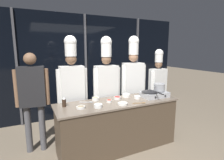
# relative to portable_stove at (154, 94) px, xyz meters

# --- Properties ---
(ground_plane) EXTENTS (24.00, 24.00, 0.00)m
(ground_plane) POSITION_rel_portable_stove_xyz_m (-0.78, 0.05, -0.94)
(ground_plane) COLOR #7F705B
(window_wall_back) EXTENTS (5.78, 0.09, 2.70)m
(window_wall_back) POSITION_rel_portable_stove_xyz_m (-0.78, 1.95, 0.41)
(window_wall_back) COLOR black
(window_wall_back) RESTS_ON ground_plane
(demo_counter) EXTENTS (2.21, 0.70, 0.89)m
(demo_counter) POSITION_rel_portable_stove_xyz_m (-0.78, 0.05, -0.50)
(demo_counter) COLOR #4C3D2D
(demo_counter) RESTS_ON ground_plane
(portable_stove) EXTENTS (0.51, 0.35, 0.11)m
(portable_stove) POSITION_rel_portable_stove_xyz_m (0.00, 0.00, 0.00)
(portable_stove) COLOR #B2B5BA
(portable_stove) RESTS_ON demo_counter
(frying_pan) EXTENTS (0.31, 0.54, 0.05)m
(frying_pan) POSITION_rel_portable_stove_xyz_m (-0.12, -0.00, 0.08)
(frying_pan) COLOR #232326
(frying_pan) RESTS_ON portable_stove
(stock_pot) EXTENTS (0.25, 0.22, 0.14)m
(stock_pot) POSITION_rel_portable_stove_xyz_m (0.12, 0.00, 0.13)
(stock_pot) COLOR #93969B
(stock_pot) RESTS_ON portable_stove
(squeeze_bottle_soy) EXTENTS (0.06, 0.06, 0.16)m
(squeeze_bottle_soy) POSITION_rel_portable_stove_xyz_m (-1.70, 0.17, 0.02)
(squeeze_bottle_soy) COLOR #332319
(squeeze_bottle_soy) RESTS_ON demo_counter
(prep_bowl_bean_sprouts) EXTENTS (0.16, 0.16, 0.06)m
(prep_bowl_bean_sprouts) POSITION_rel_portable_stove_xyz_m (-0.49, 0.25, -0.02)
(prep_bowl_bean_sprouts) COLOR white
(prep_bowl_bean_sprouts) RESTS_ON demo_counter
(prep_bowl_chili_flakes) EXTENTS (0.10, 0.10, 0.04)m
(prep_bowl_chili_flakes) POSITION_rel_portable_stove_xyz_m (-0.94, 0.07, -0.03)
(prep_bowl_chili_flakes) COLOR white
(prep_bowl_chili_flakes) RESTS_ON demo_counter
(prep_bowl_ginger) EXTENTS (0.13, 0.13, 0.06)m
(prep_bowl_ginger) POSITION_rel_portable_stove_xyz_m (-1.12, 0.28, -0.02)
(prep_bowl_ginger) COLOR white
(prep_bowl_ginger) RESTS_ON demo_counter
(prep_bowl_noodles) EXTENTS (0.17, 0.17, 0.04)m
(prep_bowl_noodles) POSITION_rel_portable_stove_xyz_m (-0.80, -0.15, -0.03)
(prep_bowl_noodles) COLOR white
(prep_bowl_noodles) RESTS_ON demo_counter
(prep_bowl_mushrooms) EXTENTS (0.14, 0.14, 0.04)m
(prep_bowl_mushrooms) POSITION_rel_portable_stove_xyz_m (-1.48, -0.03, -0.03)
(prep_bowl_mushrooms) COLOR white
(prep_bowl_mushrooms) RESTS_ON demo_counter
(prep_bowl_bell_pepper) EXTENTS (0.13, 0.13, 0.05)m
(prep_bowl_bell_pepper) POSITION_rel_portable_stove_xyz_m (-0.72, 0.18, -0.03)
(prep_bowl_bell_pepper) COLOR white
(prep_bowl_bell_pepper) RESTS_ON demo_counter
(prep_bowl_garlic) EXTENTS (0.14, 0.14, 0.06)m
(prep_bowl_garlic) POSITION_rel_portable_stove_xyz_m (-1.22, -0.11, -0.02)
(prep_bowl_garlic) COLOR white
(prep_bowl_garlic) RESTS_ON demo_counter
(prep_bowl_rice) EXTENTS (0.12, 0.12, 0.05)m
(prep_bowl_rice) POSITION_rel_portable_stove_xyz_m (-0.37, 0.05, -0.02)
(prep_bowl_rice) COLOR white
(prep_bowl_rice) RESTS_ON demo_counter
(serving_spoon_slotted) EXTENTS (0.24, 0.10, 0.02)m
(serving_spoon_slotted) POSITION_rel_portable_stove_xyz_m (-0.46, -0.23, -0.05)
(serving_spoon_slotted) COLOR olive
(serving_spoon_slotted) RESTS_ON demo_counter
(serving_spoon_solid) EXTENTS (0.22, 0.14, 0.02)m
(serving_spoon_solid) POSITION_rel_portable_stove_xyz_m (-1.27, 0.21, -0.05)
(serving_spoon_solid) COLOR #B2B5BA
(serving_spoon_solid) RESTS_ON demo_counter
(person_guest) EXTENTS (0.54, 0.27, 1.75)m
(person_guest) POSITION_rel_portable_stove_xyz_m (-2.15, 0.59, 0.13)
(person_guest) COLOR #4C4C51
(person_guest) RESTS_ON ground_plane
(chef_head) EXTENTS (0.58, 0.23, 2.06)m
(chef_head) POSITION_rel_portable_stove_xyz_m (-1.46, 0.61, 0.25)
(chef_head) COLOR #232326
(chef_head) RESTS_ON ground_plane
(chef_sous) EXTENTS (0.60, 0.27, 2.06)m
(chef_sous) POSITION_rel_portable_stove_xyz_m (-0.77, 0.58, 0.23)
(chef_sous) COLOR #4C4C51
(chef_sous) RESTS_ON ground_plane
(chef_line) EXTENTS (0.58, 0.26, 2.09)m
(chef_line) POSITION_rel_portable_stove_xyz_m (-0.10, 0.62, 0.27)
(chef_line) COLOR #2D3856
(chef_line) RESTS_ON ground_plane
(chef_pastry) EXTENTS (0.55, 0.26, 1.81)m
(chef_pastry) POSITION_rel_portable_stove_xyz_m (0.65, 0.67, 0.10)
(chef_pastry) COLOR #232326
(chef_pastry) RESTS_ON ground_plane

